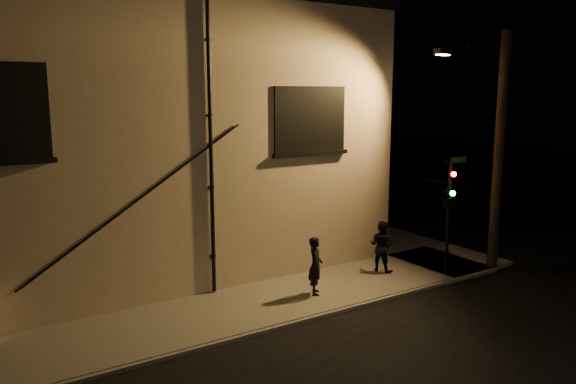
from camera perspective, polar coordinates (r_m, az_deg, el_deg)
ground at (r=15.20m, az=3.74°, el=-12.44°), size 90.00×90.00×0.00m
sidewalk at (r=19.24m, az=-1.21°, el=-7.31°), size 21.00×16.00×0.12m
building at (r=20.97m, az=-18.02°, el=5.76°), size 16.20×12.23×8.80m
pedestrian_a at (r=16.11m, az=2.81°, el=-7.48°), size 0.66×0.73×1.67m
pedestrian_b at (r=18.35m, az=9.48°, el=-5.41°), size 0.89×0.99×1.67m
traffic_signal at (r=18.08m, az=15.91°, el=-0.48°), size 1.27×2.18×3.70m
streetlamp_pole at (r=19.20m, az=20.40°, el=4.21°), size 2.05×1.40×7.71m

